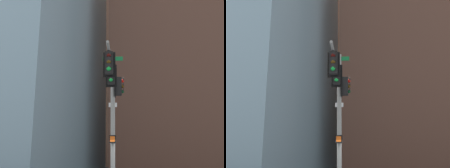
{
  "view_description": "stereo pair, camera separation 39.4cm",
  "coord_description": "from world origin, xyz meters",
  "views": [
    {
      "loc": [
        4.71,
        -14.93,
        1.48
      ],
      "look_at": [
        -0.16,
        -1.05,
        5.34
      ],
      "focal_mm": 46.83,
      "sensor_mm": 36.0,
      "label": 1
    },
    {
      "loc": [
        5.08,
        -14.79,
        1.48
      ],
      "look_at": [
        -0.16,
        -1.05,
        5.34
      ],
      "focal_mm": 46.83,
      "sensor_mm": 36.0,
      "label": 2
    }
  ],
  "objects": [
    {
      "name": "building_brick_nearside",
      "position": [
        -31.55,
        28.09,
        26.83
      ],
      "size": [
        22.6,
        14.36,
        53.65
      ],
      "primitive_type": "cube",
      "color": "brown",
      "rests_on": "ground_plane"
    },
    {
      "name": "building_brick_farside",
      "position": [
        -15.44,
        59.71,
        24.16
      ],
      "size": [
        20.66,
        18.76,
        48.31
      ],
      "primitive_type": "cube",
      "color": "brown",
      "rests_on": "ground_plane"
    },
    {
      "name": "signal_pole_assembly",
      "position": [
        -0.08,
        -1.15,
        4.73
      ],
      "size": [
        1.93,
        4.79,
        7.3
      ],
      "rotation": [
        0.0,
        0.0,
        5.0
      ],
      "color": "gray",
      "rests_on": "ground_plane"
    },
    {
      "name": "building_brick_midblock",
      "position": [
        -1.22,
        40.7,
        24.65
      ],
      "size": [
        22.95,
        16.06,
        49.3
      ],
      "primitive_type": "cube",
      "color": "brown",
      "rests_on": "ground_plane"
    },
    {
      "name": "building_glass_tower",
      "position": [
        -33.58,
        29.92,
        27.84
      ],
      "size": [
        32.98,
        26.32,
        55.67
      ],
      "primitive_type": "cube",
      "color": "#8CB2C6",
      "rests_on": "ground_plane"
    }
  ]
}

